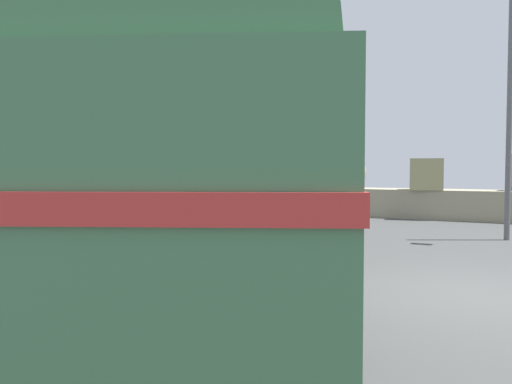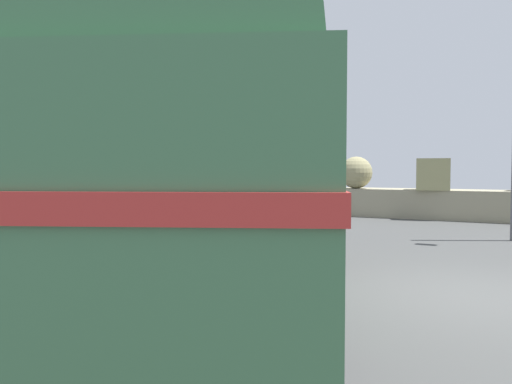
# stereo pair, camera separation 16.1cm
# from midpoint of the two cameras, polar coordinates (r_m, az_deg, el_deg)

# --- Properties ---
(ground) EXTENTS (32.00, 26.00, 0.02)m
(ground) POSITION_cam_midpoint_polar(r_m,az_deg,el_deg) (8.05, 23.15, -10.85)
(ground) COLOR #3F4040
(breakwater) EXTENTS (31.36, 2.08, 2.44)m
(breakwater) POSITION_cam_midpoint_polar(r_m,az_deg,el_deg) (19.64, 25.38, -0.94)
(breakwater) COLOR gray
(breakwater) RESTS_ON ground
(vintage_coach) EXTENTS (5.67, 8.81, 3.70)m
(vintage_coach) POSITION_cam_midpoint_polar(r_m,az_deg,el_deg) (7.06, -3.64, 4.19)
(vintage_coach) COLOR black
(vintage_coach) RESTS_ON ground
(lamp_post) EXTENTS (0.67, 0.81, 6.27)m
(lamp_post) POSITION_cam_midpoint_polar(r_m,az_deg,el_deg) (14.38, 26.99, 9.06)
(lamp_post) COLOR #5B5B60
(lamp_post) RESTS_ON ground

